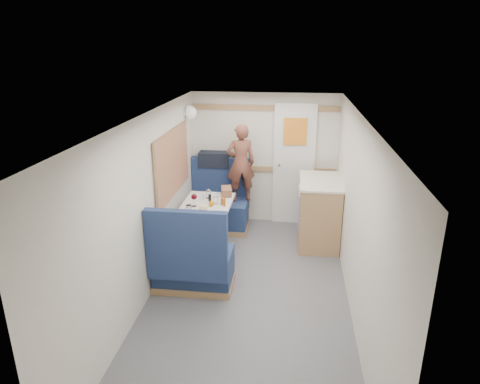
# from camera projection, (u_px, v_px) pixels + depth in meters

# --- Properties ---
(floor) EXTENTS (4.50, 4.50, 0.00)m
(floor) POSITION_uv_depth(u_px,v_px,m) (248.00, 299.00, 4.74)
(floor) COLOR #515156
(floor) RESTS_ON ground
(ceiling) EXTENTS (4.50, 4.50, 0.00)m
(ceiling) POSITION_uv_depth(u_px,v_px,m) (249.00, 119.00, 4.07)
(ceiling) COLOR silver
(ceiling) RESTS_ON wall_back
(wall_back) EXTENTS (2.20, 0.02, 2.00)m
(wall_back) POSITION_uv_depth(u_px,v_px,m) (264.00, 159.00, 6.51)
(wall_back) COLOR silver
(wall_back) RESTS_ON floor
(wall_left) EXTENTS (0.02, 4.50, 2.00)m
(wall_left) POSITION_uv_depth(u_px,v_px,m) (146.00, 211.00, 4.53)
(wall_left) COLOR silver
(wall_left) RESTS_ON floor
(wall_right) EXTENTS (0.02, 4.50, 2.00)m
(wall_right) POSITION_uv_depth(u_px,v_px,m) (358.00, 221.00, 4.27)
(wall_right) COLOR silver
(wall_right) RESTS_ON floor
(oak_trim_low) EXTENTS (2.15, 0.02, 0.08)m
(oak_trim_low) POSITION_uv_depth(u_px,v_px,m) (264.00, 169.00, 6.54)
(oak_trim_low) COLOR #8E5940
(oak_trim_low) RESTS_ON wall_back
(oak_trim_high) EXTENTS (2.15, 0.02, 0.08)m
(oak_trim_high) POSITION_uv_depth(u_px,v_px,m) (265.00, 108.00, 6.23)
(oak_trim_high) COLOR #8E5940
(oak_trim_high) RESTS_ON wall_back
(side_window) EXTENTS (0.04, 1.30, 0.72)m
(side_window) POSITION_uv_depth(u_px,v_px,m) (172.00, 163.00, 5.38)
(side_window) COLOR #AFB89C
(side_window) RESTS_ON wall_left
(rear_door) EXTENTS (0.62, 0.12, 1.86)m
(rear_door) POSITION_uv_depth(u_px,v_px,m) (294.00, 163.00, 6.43)
(rear_door) COLOR white
(rear_door) RESTS_ON wall_back
(dinette_table) EXTENTS (0.62, 0.92, 0.72)m
(dinette_table) POSITION_uv_depth(u_px,v_px,m) (207.00, 215.00, 5.56)
(dinette_table) COLOR white
(dinette_table) RESTS_ON floor
(bench_far) EXTENTS (0.90, 0.59, 1.05)m
(bench_far) POSITION_uv_depth(u_px,v_px,m) (219.00, 209.00, 6.46)
(bench_far) COLOR #162648
(bench_far) RESTS_ON floor
(bench_near) EXTENTS (0.90, 0.59, 1.05)m
(bench_near) POSITION_uv_depth(u_px,v_px,m) (192.00, 265.00, 4.84)
(bench_near) COLOR #162648
(bench_near) RESTS_ON floor
(ledge) EXTENTS (0.90, 0.14, 0.04)m
(ledge) POSITION_uv_depth(u_px,v_px,m) (221.00, 168.00, 6.50)
(ledge) COLOR #8E5940
(ledge) RESTS_ON bench_far
(dome_light) EXTENTS (0.20, 0.20, 0.20)m
(dome_light) POSITION_uv_depth(u_px,v_px,m) (189.00, 113.00, 6.01)
(dome_light) COLOR white
(dome_light) RESTS_ON wall_left
(galley_counter) EXTENTS (0.57, 0.92, 0.92)m
(galley_counter) POSITION_uv_depth(u_px,v_px,m) (319.00, 211.00, 5.94)
(galley_counter) COLOR #8E5940
(galley_counter) RESTS_ON floor
(person) EXTENTS (0.48, 0.38, 1.15)m
(person) POSITION_uv_depth(u_px,v_px,m) (241.00, 163.00, 6.21)
(person) COLOR brown
(person) RESTS_ON bench_far
(duffel_bag) EXTENTS (0.46, 0.22, 0.22)m
(duffel_bag) POSITION_uv_depth(u_px,v_px,m) (214.00, 159.00, 6.47)
(duffel_bag) COLOR black
(duffel_bag) RESTS_ON ledge
(tray) EXTENTS (0.27, 0.34, 0.02)m
(tray) POSITION_uv_depth(u_px,v_px,m) (214.00, 206.00, 5.41)
(tray) COLOR white
(tray) RESTS_ON dinette_table
(orange_fruit) EXTENTS (0.07, 0.07, 0.07)m
(orange_fruit) POSITION_uv_depth(u_px,v_px,m) (211.00, 203.00, 5.37)
(orange_fruit) COLOR #F0550A
(orange_fruit) RESTS_ON tray
(cheese_block) EXTENTS (0.12, 0.08, 0.04)m
(cheese_block) POSITION_uv_depth(u_px,v_px,m) (204.00, 208.00, 5.28)
(cheese_block) COLOR #EFD98A
(cheese_block) RESTS_ON tray
(wine_glass) EXTENTS (0.08, 0.08, 0.17)m
(wine_glass) POSITION_uv_depth(u_px,v_px,m) (194.00, 197.00, 5.37)
(wine_glass) COLOR white
(wine_glass) RESTS_ON dinette_table
(tumbler_left) EXTENTS (0.07, 0.07, 0.12)m
(tumbler_left) POSITION_uv_depth(u_px,v_px,m) (189.00, 210.00, 5.16)
(tumbler_left) COLOR white
(tumbler_left) RESTS_ON dinette_table
(tumbler_mid) EXTENTS (0.07, 0.07, 0.11)m
(tumbler_mid) POSITION_uv_depth(u_px,v_px,m) (208.00, 194.00, 5.69)
(tumbler_mid) COLOR white
(tumbler_mid) RESTS_ON dinette_table
(tumbler_right) EXTENTS (0.07, 0.07, 0.11)m
(tumbler_right) POSITION_uv_depth(u_px,v_px,m) (216.00, 201.00, 5.46)
(tumbler_right) COLOR white
(tumbler_right) RESTS_ON dinette_table
(beer_glass) EXTENTS (0.07, 0.07, 0.10)m
(beer_glass) POSITION_uv_depth(u_px,v_px,m) (223.00, 202.00, 5.42)
(beer_glass) COLOR #954915
(beer_glass) RESTS_ON dinette_table
(pepper_grinder) EXTENTS (0.04, 0.04, 0.10)m
(pepper_grinder) POSITION_uv_depth(u_px,v_px,m) (210.00, 198.00, 5.54)
(pepper_grinder) COLOR black
(pepper_grinder) RESTS_ON dinette_table
(salt_grinder) EXTENTS (0.04, 0.04, 0.09)m
(salt_grinder) POSITION_uv_depth(u_px,v_px,m) (204.00, 197.00, 5.62)
(salt_grinder) COLOR white
(salt_grinder) RESTS_ON dinette_table
(bread_loaf) EXTENTS (0.18, 0.27, 0.10)m
(bread_loaf) POSITION_uv_depth(u_px,v_px,m) (226.00, 191.00, 5.81)
(bread_loaf) COLOR brown
(bread_loaf) RESTS_ON dinette_table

